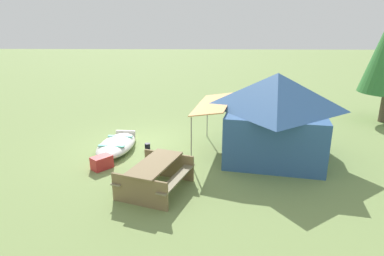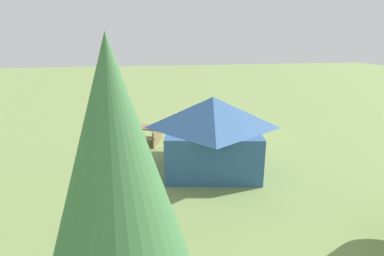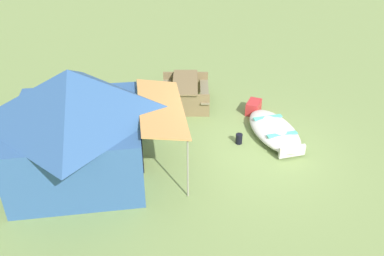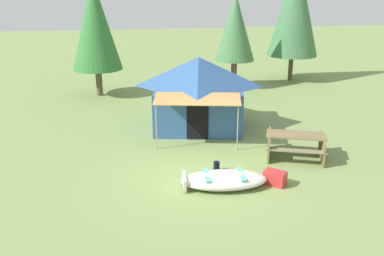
{
  "view_description": "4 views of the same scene",
  "coord_description": "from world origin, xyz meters",
  "px_view_note": "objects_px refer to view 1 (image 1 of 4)",
  "views": [
    {
      "loc": [
        10.98,
        1.86,
        4.21
      ],
      "look_at": [
        0.75,
        1.61,
        0.9
      ],
      "focal_mm": 31.45,
      "sensor_mm": 36.0,
      "label": 1
    },
    {
      "loc": [
        3.38,
        14.29,
        4.61
      ],
      "look_at": [
        1.02,
        1.87,
        0.9
      ],
      "focal_mm": 28.77,
      "sensor_mm": 36.0,
      "label": 2
    },
    {
      "loc": [
        -7.85,
        4.48,
        6.17
      ],
      "look_at": [
        0.59,
        1.45,
        0.73
      ],
      "focal_mm": 38.72,
      "sensor_mm": 36.0,
      "label": 3
    },
    {
      "loc": [
        -2.04,
        -11.34,
        5.32
      ],
      "look_at": [
        0.08,
        1.73,
        0.81
      ],
      "focal_mm": 40.65,
      "sensor_mm": 36.0,
      "label": 4
    }
  ],
  "objects_px": {
    "picnic_table": "(155,173)",
    "fuel_can": "(148,147)",
    "canvas_cabin_tent": "(275,114)",
    "beached_rowboat": "(116,145)",
    "cooler_box": "(102,162)"
  },
  "relations": [
    {
      "from": "picnic_table",
      "to": "fuel_can",
      "type": "bearing_deg",
      "value": -166.99
    },
    {
      "from": "beached_rowboat",
      "to": "canvas_cabin_tent",
      "type": "distance_m",
      "value": 5.29
    },
    {
      "from": "canvas_cabin_tent",
      "to": "picnic_table",
      "type": "bearing_deg",
      "value": -54.63
    },
    {
      "from": "fuel_can",
      "to": "cooler_box",
      "type": "bearing_deg",
      "value": -39.47
    },
    {
      "from": "picnic_table",
      "to": "cooler_box",
      "type": "distance_m",
      "value": 2.19
    },
    {
      "from": "canvas_cabin_tent",
      "to": "picnic_table",
      "type": "relative_size",
      "value": 2.06
    },
    {
      "from": "picnic_table",
      "to": "fuel_can",
      "type": "height_order",
      "value": "picnic_table"
    },
    {
      "from": "canvas_cabin_tent",
      "to": "cooler_box",
      "type": "distance_m",
      "value": 5.51
    },
    {
      "from": "canvas_cabin_tent",
      "to": "fuel_can",
      "type": "xyz_separation_m",
      "value": [
        -0.19,
        -4.1,
        -1.25
      ]
    },
    {
      "from": "picnic_table",
      "to": "beached_rowboat",
      "type": "bearing_deg",
      "value": -148.31
    },
    {
      "from": "canvas_cabin_tent",
      "to": "picnic_table",
      "type": "distance_m",
      "value": 4.37
    },
    {
      "from": "picnic_table",
      "to": "cooler_box",
      "type": "height_order",
      "value": "picnic_table"
    },
    {
      "from": "beached_rowboat",
      "to": "cooler_box",
      "type": "distance_m",
      "value": 1.43
    },
    {
      "from": "fuel_can",
      "to": "beached_rowboat",
      "type": "bearing_deg",
      "value": -92.02
    },
    {
      "from": "beached_rowboat",
      "to": "canvas_cabin_tent",
      "type": "height_order",
      "value": "canvas_cabin_tent"
    }
  ]
}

